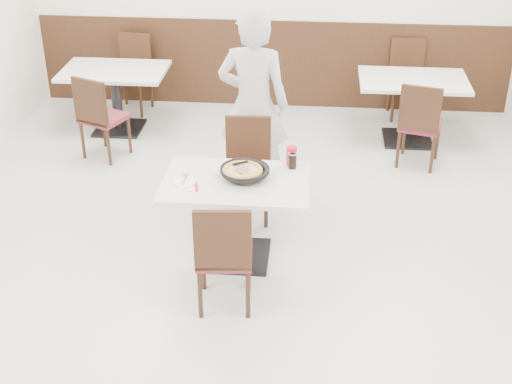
# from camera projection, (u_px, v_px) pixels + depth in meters

# --- Properties ---
(floor) EXTENTS (7.00, 7.00, 0.00)m
(floor) POSITION_uv_depth(u_px,v_px,m) (244.00, 254.00, 6.22)
(floor) COLOR #A9A9A5
(floor) RESTS_ON ground
(wainscot_back) EXTENTS (5.90, 0.03, 1.10)m
(wainscot_back) POSITION_uv_depth(u_px,v_px,m) (272.00, 64.00, 8.99)
(wainscot_back) COLOR black
(wainscot_back) RESTS_ON floor
(main_table) EXTENTS (1.26, 0.90, 0.75)m
(main_table) POSITION_uv_depth(u_px,v_px,m) (237.00, 220.00, 6.00)
(main_table) COLOR silver
(main_table) RESTS_ON floor
(chair_near) EXTENTS (0.45, 0.45, 0.95)m
(chair_near) POSITION_uv_depth(u_px,v_px,m) (224.00, 252.00, 5.39)
(chair_near) COLOR black
(chair_near) RESTS_ON floor
(chair_far) EXTENTS (0.44, 0.44, 0.95)m
(chair_far) POSITION_uv_depth(u_px,v_px,m) (247.00, 172.00, 6.55)
(chair_far) COLOR black
(chair_far) RESTS_ON floor
(trivet) EXTENTS (0.14, 0.14, 0.04)m
(trivet) POSITION_uv_depth(u_px,v_px,m) (241.00, 177.00, 5.84)
(trivet) COLOR black
(trivet) RESTS_ON main_table
(pizza_pan) EXTENTS (0.38, 0.38, 0.01)m
(pizza_pan) POSITION_uv_depth(u_px,v_px,m) (245.00, 173.00, 5.84)
(pizza_pan) COLOR black
(pizza_pan) RESTS_ON trivet
(pizza) EXTENTS (0.32, 0.32, 0.02)m
(pizza) POSITION_uv_depth(u_px,v_px,m) (243.00, 172.00, 5.82)
(pizza) COLOR tan
(pizza) RESTS_ON pizza_pan
(pizza_server) EXTENTS (0.11, 0.12, 0.00)m
(pizza_server) POSITION_uv_depth(u_px,v_px,m) (242.00, 170.00, 5.78)
(pizza_server) COLOR silver
(pizza_server) RESTS_ON pizza
(napkin) EXTENTS (0.19, 0.19, 0.00)m
(napkin) POSITION_uv_depth(u_px,v_px,m) (187.00, 187.00, 5.73)
(napkin) COLOR white
(napkin) RESTS_ON main_table
(side_plate) EXTENTS (0.19, 0.19, 0.01)m
(side_plate) POSITION_uv_depth(u_px,v_px,m) (185.00, 183.00, 5.77)
(side_plate) COLOR white
(side_plate) RESTS_ON napkin
(fork) EXTENTS (0.04, 0.17, 0.00)m
(fork) POSITION_uv_depth(u_px,v_px,m) (185.00, 180.00, 5.79)
(fork) COLOR silver
(fork) RESTS_ON side_plate
(cola_glass) EXTENTS (0.07, 0.07, 0.13)m
(cola_glass) POSITION_uv_depth(u_px,v_px,m) (293.00, 161.00, 5.98)
(cola_glass) COLOR black
(cola_glass) RESTS_ON main_table
(red_cup) EXTENTS (0.10, 0.10, 0.16)m
(red_cup) POSITION_uv_depth(u_px,v_px,m) (292.00, 156.00, 6.04)
(red_cup) COLOR red
(red_cup) RESTS_ON main_table
(diner_person) EXTENTS (0.71, 0.50, 1.86)m
(diner_person) POSITION_uv_depth(u_px,v_px,m) (253.00, 105.00, 6.77)
(diner_person) COLOR #ADADB2
(diner_person) RESTS_ON floor
(bg_table_left) EXTENTS (1.21, 0.81, 0.75)m
(bg_table_left) POSITION_uv_depth(u_px,v_px,m) (117.00, 100.00, 8.39)
(bg_table_left) COLOR silver
(bg_table_left) RESTS_ON floor
(bg_chair_left_near) EXTENTS (0.55, 0.55, 0.95)m
(bg_chair_left_near) POSITION_uv_depth(u_px,v_px,m) (104.00, 116.00, 7.71)
(bg_chair_left_near) COLOR black
(bg_chair_left_near) RESTS_ON floor
(bg_chair_left_far) EXTENTS (0.48, 0.48, 0.95)m
(bg_chair_left_far) POSITION_uv_depth(u_px,v_px,m) (131.00, 75.00, 8.85)
(bg_chair_left_far) COLOR black
(bg_chair_left_far) RESTS_ON floor
(bg_table_right) EXTENTS (1.25, 0.88, 0.75)m
(bg_table_right) POSITION_uv_depth(u_px,v_px,m) (410.00, 110.00, 8.11)
(bg_table_right) COLOR silver
(bg_table_right) RESTS_ON floor
(bg_chair_right_near) EXTENTS (0.52, 0.52, 0.95)m
(bg_chair_right_near) POSITION_uv_depth(u_px,v_px,m) (421.00, 123.00, 7.54)
(bg_chair_right_near) COLOR black
(bg_chair_right_near) RESTS_ON floor
(bg_chair_right_far) EXTENTS (0.44, 0.44, 0.95)m
(bg_chair_right_far) POSITION_uv_depth(u_px,v_px,m) (408.00, 80.00, 8.68)
(bg_chair_right_far) COLOR black
(bg_chair_right_far) RESTS_ON floor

